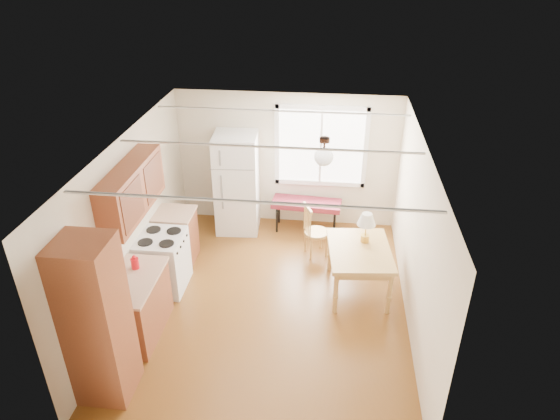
% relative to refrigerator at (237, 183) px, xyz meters
% --- Properties ---
extents(room_shell, '(4.60, 5.60, 2.62)m').
position_rel_refrigerator_xyz_m(room_shell, '(0.88, -2.12, 0.33)').
color(room_shell, '#553011').
rests_on(room_shell, ground).
extents(kitchen_run, '(0.65, 3.40, 2.20)m').
position_rel_refrigerator_xyz_m(kitchen_run, '(-0.84, -2.75, -0.08)').
color(kitchen_run, brown).
rests_on(kitchen_run, ground).
extents(window_unit, '(1.64, 0.05, 1.51)m').
position_rel_refrigerator_xyz_m(window_unit, '(1.48, 0.35, 0.63)').
color(window_unit, white).
rests_on(window_unit, room_shell).
extents(pendant_light, '(0.26, 0.26, 0.40)m').
position_rel_refrigerator_xyz_m(pendant_light, '(1.58, -1.72, 1.32)').
color(pendant_light, black).
rests_on(pendant_light, room_shell).
extents(refrigerator, '(0.80, 0.81, 1.84)m').
position_rel_refrigerator_xyz_m(refrigerator, '(0.00, 0.00, 0.00)').
color(refrigerator, white).
rests_on(refrigerator, ground).
extents(bench, '(1.29, 0.55, 0.58)m').
position_rel_refrigerator_xyz_m(bench, '(1.26, 0.08, -0.40)').
color(bench, maroon).
rests_on(bench, ground).
extents(dining_table, '(1.03, 1.30, 0.76)m').
position_rel_refrigerator_xyz_m(dining_table, '(2.17, -1.69, -0.27)').
color(dining_table, '#AF8343').
rests_on(dining_table, ground).
extents(chair, '(0.46, 0.46, 0.94)m').
position_rel_refrigerator_xyz_m(chair, '(1.41, -0.78, -0.38)').
color(chair, '#AF8343').
rests_on(chair, ground).
extents(table_lamp, '(0.28, 0.28, 0.48)m').
position_rel_refrigerator_xyz_m(table_lamp, '(2.25, -1.47, 0.19)').
color(table_lamp, '#B6913A').
rests_on(table_lamp, dining_table).
extents(coffee_maker, '(0.22, 0.27, 0.38)m').
position_rel_refrigerator_xyz_m(coffee_maker, '(-0.84, -3.44, 0.12)').
color(coffee_maker, black).
rests_on(coffee_maker, kitchen_run).
extents(kettle, '(0.11, 0.11, 0.21)m').
position_rel_refrigerator_xyz_m(kettle, '(-0.87, -2.73, 0.06)').
color(kettle, red).
rests_on(kettle, kitchen_run).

